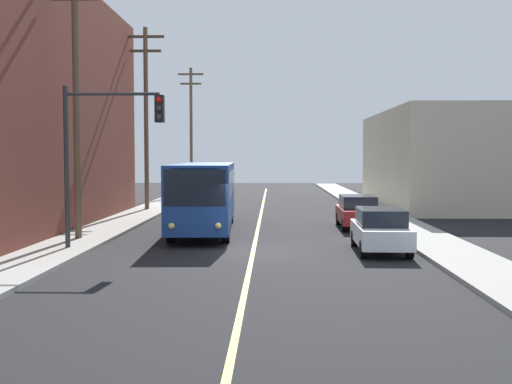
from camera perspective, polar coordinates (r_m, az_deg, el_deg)
name	(u,v)px	position (r m, az deg, el deg)	size (l,w,h in m)	color
ground_plane	(253,251)	(23.78, -0.25, -5.34)	(120.00, 120.00, 0.00)	black
sidewalk_left	(124,221)	(34.61, -11.82, -2.58)	(2.50, 90.00, 0.15)	gray
sidewalk_right	(395,222)	(34.30, 12.50, -2.64)	(2.50, 90.00, 0.15)	gray
lane_stripe_center	(261,214)	(38.67, 0.45, -2.01)	(0.16, 60.00, 0.01)	#D8CC4C
building_right_warehouse	(466,159)	(47.38, 18.45, 2.84)	(12.00, 18.74, 6.69)	beige
city_bus	(205,193)	(30.04, -4.64, -0.07)	(3.06, 12.24, 3.20)	navy
parked_car_white	(380,229)	(23.82, 11.19, -3.34)	(1.92, 4.45, 1.62)	silver
parked_car_red	(358,211)	(31.40, 9.18, -1.74)	(1.86, 4.42, 1.62)	maroon
utility_pole_near	(76,88)	(27.32, -15.96, 9.01)	(2.40, 0.28, 11.36)	brown
utility_pole_mid	(146,110)	(41.33, -9.91, 7.28)	(2.40, 0.28, 11.61)	brown
utility_pole_far	(191,124)	(60.81, -5.89, 6.10)	(2.40, 0.28, 11.79)	brown
traffic_signal_left_corner	(107,136)	(24.04, -13.32, 4.96)	(3.75, 0.48, 6.00)	#2D2D33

